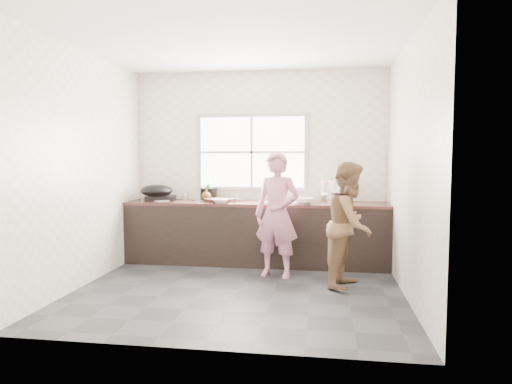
# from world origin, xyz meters

# --- Properties ---
(floor) EXTENTS (3.60, 3.20, 0.01)m
(floor) POSITION_xyz_m (0.00, 0.00, -0.01)
(floor) COLOR #2C2C2F
(floor) RESTS_ON ground
(ceiling) EXTENTS (3.60, 3.20, 0.01)m
(ceiling) POSITION_xyz_m (0.00, 0.00, 2.71)
(ceiling) COLOR silver
(ceiling) RESTS_ON wall_back
(wall_back) EXTENTS (3.60, 0.01, 2.70)m
(wall_back) POSITION_xyz_m (0.00, 1.60, 1.35)
(wall_back) COLOR beige
(wall_back) RESTS_ON ground
(wall_left) EXTENTS (0.01, 3.20, 2.70)m
(wall_left) POSITION_xyz_m (-1.80, 0.00, 1.35)
(wall_left) COLOR beige
(wall_left) RESTS_ON ground
(wall_right) EXTENTS (0.01, 3.20, 2.70)m
(wall_right) POSITION_xyz_m (1.80, 0.00, 1.35)
(wall_right) COLOR silver
(wall_right) RESTS_ON ground
(wall_front) EXTENTS (3.60, 0.01, 2.70)m
(wall_front) POSITION_xyz_m (0.00, -1.60, 1.35)
(wall_front) COLOR beige
(wall_front) RESTS_ON ground
(cabinet) EXTENTS (3.60, 0.62, 0.82)m
(cabinet) POSITION_xyz_m (0.00, 1.29, 0.41)
(cabinet) COLOR black
(cabinet) RESTS_ON floor
(countertop) EXTENTS (3.60, 0.64, 0.04)m
(countertop) POSITION_xyz_m (0.00, 1.29, 0.84)
(countertop) COLOR #3B1D18
(countertop) RESTS_ON cabinet
(sink) EXTENTS (0.55, 0.45, 0.02)m
(sink) POSITION_xyz_m (0.35, 1.29, 0.86)
(sink) COLOR silver
(sink) RESTS_ON countertop
(faucet) EXTENTS (0.02, 0.02, 0.30)m
(faucet) POSITION_xyz_m (0.35, 1.49, 1.01)
(faucet) COLOR silver
(faucet) RESTS_ON countertop
(window_frame) EXTENTS (1.60, 0.05, 1.10)m
(window_frame) POSITION_xyz_m (-0.10, 1.59, 1.55)
(window_frame) COLOR #9EA0A5
(window_frame) RESTS_ON wall_back
(window_glazing) EXTENTS (1.50, 0.01, 1.00)m
(window_glazing) POSITION_xyz_m (-0.10, 1.57, 1.55)
(window_glazing) COLOR white
(window_glazing) RESTS_ON window_frame
(woman) EXTENTS (0.60, 0.47, 1.45)m
(woman) POSITION_xyz_m (0.36, 0.65, 0.72)
(woman) COLOR #CD7B97
(woman) RESTS_ON floor
(person_side) EXTENTS (0.73, 0.83, 1.43)m
(person_side) POSITION_xyz_m (1.23, 0.35, 0.71)
(person_side) COLOR brown
(person_side) RESTS_ON floor
(cutting_board) EXTENTS (0.53, 0.53, 0.04)m
(cutting_board) POSITION_xyz_m (-0.52, 1.32, 0.88)
(cutting_board) COLOR black
(cutting_board) RESTS_ON countertop
(cleaver) EXTENTS (0.23, 0.18, 0.01)m
(cleaver) POSITION_xyz_m (-0.31, 1.34, 0.90)
(cleaver) COLOR silver
(cleaver) RESTS_ON cutting_board
(bowl_mince) EXTENTS (0.29, 0.29, 0.05)m
(bowl_mince) POSITION_xyz_m (-0.45, 1.08, 0.89)
(bowl_mince) COLOR silver
(bowl_mince) RESTS_ON countertop
(bowl_crabs) EXTENTS (0.23, 0.23, 0.07)m
(bowl_crabs) POSITION_xyz_m (0.67, 1.12, 0.89)
(bowl_crabs) COLOR silver
(bowl_crabs) RESTS_ON countertop
(bowl_held) EXTENTS (0.20, 0.20, 0.06)m
(bowl_held) POSITION_xyz_m (0.28, 1.19, 0.89)
(bowl_held) COLOR white
(bowl_held) RESTS_ON countertop
(black_pot) EXTENTS (0.30, 0.30, 0.18)m
(black_pot) POSITION_xyz_m (-0.73, 1.52, 0.95)
(black_pot) COLOR black
(black_pot) RESTS_ON countertop
(plate_food) EXTENTS (0.28, 0.28, 0.02)m
(plate_food) POSITION_xyz_m (-0.57, 1.43, 0.87)
(plate_food) COLOR silver
(plate_food) RESTS_ON countertop
(bottle_green) EXTENTS (0.12, 0.12, 0.28)m
(bottle_green) POSITION_xyz_m (-0.73, 1.52, 1.00)
(bottle_green) COLOR #2B8535
(bottle_green) RESTS_ON countertop
(bottle_brown_tall) EXTENTS (0.10, 0.10, 0.18)m
(bottle_brown_tall) POSITION_xyz_m (-0.65, 1.52, 0.95)
(bottle_brown_tall) COLOR #4A3312
(bottle_brown_tall) RESTS_ON countertop
(bottle_brown_short) EXTENTS (0.17, 0.17, 0.17)m
(bottle_brown_short) POSITION_xyz_m (-0.73, 1.39, 0.94)
(bottle_brown_short) COLOR #4D3513
(bottle_brown_short) RESTS_ON countertop
(glass_jar) EXTENTS (0.07, 0.07, 0.09)m
(glass_jar) POSITION_xyz_m (-1.09, 1.52, 0.90)
(glass_jar) COLOR #B9BBBF
(glass_jar) RESTS_ON countertop
(burner) EXTENTS (0.49, 0.49, 0.06)m
(burner) POSITION_xyz_m (-1.42, 1.42, 0.89)
(burner) COLOR black
(burner) RESTS_ON countertop
(wok) EXTENTS (0.53, 0.53, 0.17)m
(wok) POSITION_xyz_m (-1.41, 1.24, 1.01)
(wok) COLOR black
(wok) RESTS_ON burner
(dish_rack) EXTENTS (0.46, 0.37, 0.30)m
(dish_rack) POSITION_xyz_m (1.12, 1.52, 1.01)
(dish_rack) COLOR silver
(dish_rack) RESTS_ON countertop
(pot_lid_left) EXTENTS (0.31, 0.31, 0.01)m
(pot_lid_left) POSITION_xyz_m (-1.35, 1.31, 0.87)
(pot_lid_left) COLOR silver
(pot_lid_left) RESTS_ON countertop
(pot_lid_right) EXTENTS (0.35, 0.35, 0.01)m
(pot_lid_right) POSITION_xyz_m (-0.84, 1.50, 0.87)
(pot_lid_right) COLOR silver
(pot_lid_right) RESTS_ON countertop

